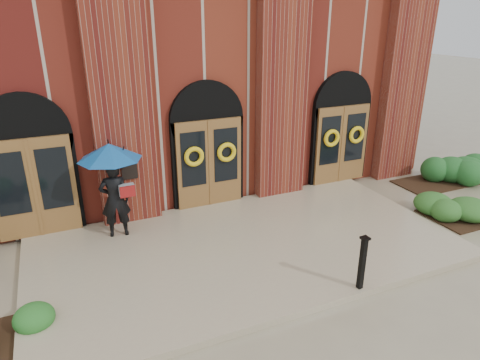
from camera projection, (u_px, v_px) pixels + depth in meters
ground at (250, 253)px, 10.23m from camera, size 90.00×90.00×0.00m
landing at (247, 247)px, 10.33m from camera, size 10.00×5.30×0.15m
church_building at (154, 64)px, 16.41m from camera, size 16.20×12.53×7.00m
man_with_umbrella at (112, 173)px, 10.14m from camera, size 1.66×1.66×2.39m
metal_post at (362, 262)px, 8.46m from camera, size 0.17×0.17×1.17m
hedge_wall_right at (446, 170)px, 14.38m from camera, size 3.12×1.25×0.80m
hedge_front_left at (6, 329)px, 7.43m from camera, size 1.32×1.14×0.47m
hedge_front_right at (461, 208)px, 11.92m from camera, size 1.59×1.36×0.56m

